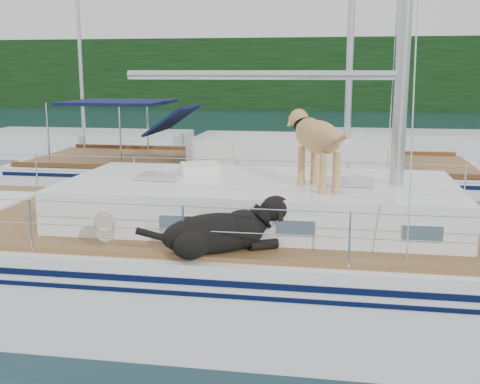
# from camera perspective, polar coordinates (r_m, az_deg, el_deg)

# --- Properties ---
(ground) EXTENTS (120.00, 120.00, 0.00)m
(ground) POSITION_cam_1_polar(r_m,az_deg,el_deg) (8.78, -3.50, -10.44)
(ground) COLOR black
(ground) RESTS_ON ground
(tree_line) EXTENTS (90.00, 3.00, 6.00)m
(tree_line) POSITION_cam_1_polar(r_m,az_deg,el_deg) (52.96, 7.82, 11.04)
(tree_line) COLOR black
(tree_line) RESTS_ON ground
(shore_bank) EXTENTS (92.00, 1.00, 1.20)m
(shore_bank) POSITION_cam_1_polar(r_m,az_deg,el_deg) (54.22, 7.80, 8.51)
(shore_bank) COLOR #595147
(shore_bank) RESTS_ON ground
(main_sailboat) EXTENTS (12.00, 4.05, 14.01)m
(main_sailboat) POSITION_cam_1_polar(r_m,az_deg,el_deg) (8.51, -2.88, -6.26)
(main_sailboat) COLOR white
(main_sailboat) RESTS_ON ground
(neighbor_sailboat) EXTENTS (11.00, 3.50, 13.30)m
(neighbor_sailboat) POSITION_cam_1_polar(r_m,az_deg,el_deg) (14.68, 0.99, 1.06)
(neighbor_sailboat) COLOR white
(neighbor_sailboat) RESTS_ON ground
(bg_boat_west) EXTENTS (8.00, 3.00, 11.65)m
(bg_boat_west) POSITION_cam_1_polar(r_m,az_deg,el_deg) (24.22, -14.51, 4.38)
(bg_boat_west) COLOR white
(bg_boat_west) RESTS_ON ground
(bg_boat_center) EXTENTS (7.20, 3.00, 11.65)m
(bg_boat_center) POSITION_cam_1_polar(r_m,az_deg,el_deg) (24.18, 14.70, 4.37)
(bg_boat_center) COLOR white
(bg_boat_center) RESTS_ON ground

